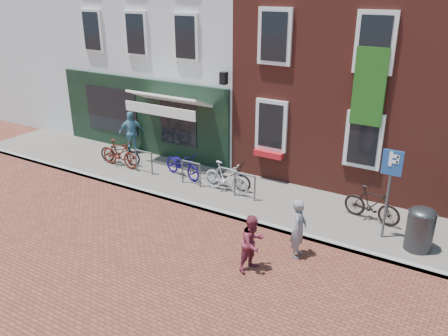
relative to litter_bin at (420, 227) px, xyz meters
The scene contains 16 objects.
ground 5.73m from the litter_bin, behind, with size 80.00×80.00×0.00m, color brown.
sidewalk 4.71m from the litter_bin, behind, with size 24.00×3.00×0.10m, color slate.
building_stucco 12.83m from the litter_bin, 149.98° to the left, with size 8.00×8.00×9.00m, color silver.
building_brick_mid 8.30m from the litter_bin, 120.52° to the left, with size 6.00×8.00×10.00m, color maroon.
filler_left 19.49m from the litter_bin, 161.30° to the left, with size 7.00×8.00×9.00m, color silver.
litter_bin is the anchor object (origin of this frame).
parking_sign 1.37m from the litter_bin, behind, with size 0.50×0.07×2.43m.
woman 3.03m from the litter_bin, 146.37° to the right, with size 0.55×0.36×1.51m, color gray.
boy 4.25m from the litter_bin, 139.09° to the right, with size 0.68×0.53×1.40m, color maroon.
cafe_person 11.02m from the litter_bin, behind, with size 0.97×0.40×1.65m, color #5F9DB4.
bicycle_0 10.48m from the litter_bin, behind, with size 0.59×1.69×0.89m, color black.
bicycle_1 10.28m from the litter_bin, behind, with size 0.46×1.64×0.99m, color #50170F.
bicycle_2 7.80m from the litter_bin, behind, with size 0.59×1.69×0.89m, color #11065A.
bicycle_3 5.89m from the litter_bin, behind, with size 0.46×1.64×0.99m, color #B6B7B9.
bicycle_4 6.03m from the litter_bin, behind, with size 0.59×1.69×0.89m, color black.
bicycle_5 1.67m from the litter_bin, 147.05° to the left, with size 0.46×1.64×0.99m, color black.
Camera 1 is at (6.59, -10.17, 6.30)m, focal length 36.86 mm.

